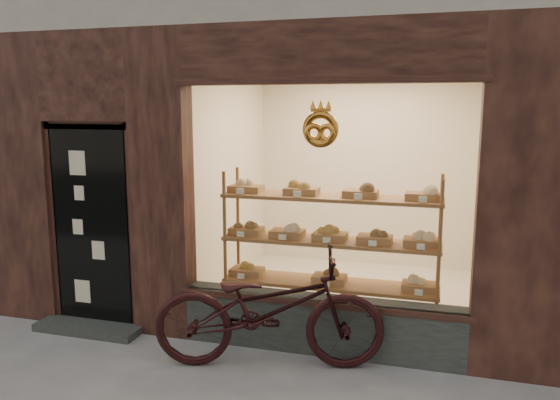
% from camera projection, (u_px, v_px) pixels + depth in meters
% --- Properties ---
extents(display_shelf, '(2.20, 0.45, 1.70)m').
position_uv_depth(display_shelf, '(330.00, 253.00, 5.57)').
color(display_shelf, brown).
rests_on(display_shelf, ground).
extents(bicycle, '(2.20, 1.22, 1.09)m').
position_uv_depth(bicycle, '(269.00, 309.00, 4.92)').
color(bicycle, black).
rests_on(bicycle, ground).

